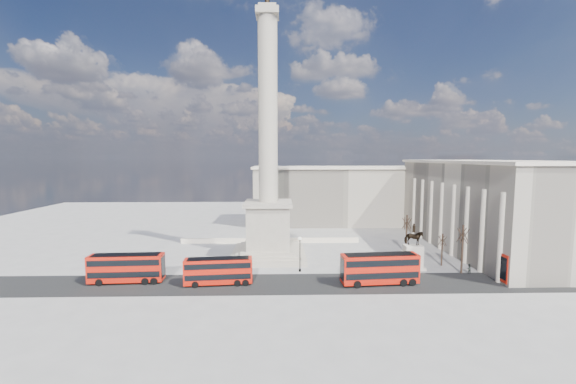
% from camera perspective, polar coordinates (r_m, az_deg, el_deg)
% --- Properties ---
extents(ground, '(180.00, 180.00, 0.00)m').
position_cam_1_polar(ground, '(65.06, -3.28, -11.57)').
color(ground, '#999691').
rests_on(ground, ground).
extents(asphalt_road, '(120.00, 9.00, 0.01)m').
position_cam_1_polar(asphalt_road, '(55.62, 1.69, -14.59)').
color(asphalt_road, black).
rests_on(asphalt_road, ground).
extents(nelsons_column, '(14.00, 14.00, 49.85)m').
position_cam_1_polar(nelsons_column, '(67.46, -3.20, 0.25)').
color(nelsons_column, '#A89E8C').
rests_on(nelsons_column, ground).
extents(balustrade_wall, '(40.00, 0.60, 1.10)m').
position_cam_1_polar(balustrade_wall, '(80.35, -2.89, -7.83)').
color(balustrade_wall, beige).
rests_on(balustrade_wall, ground).
extents(building_east, '(19.00, 46.00, 18.60)m').
position_cam_1_polar(building_east, '(84.45, 29.15, -1.83)').
color(building_east, beige).
rests_on(building_east, ground).
extents(building_northeast, '(51.00, 17.00, 16.60)m').
position_cam_1_polar(building_northeast, '(104.23, 8.51, -0.45)').
color(building_northeast, beige).
rests_on(building_northeast, ground).
extents(red_bus_a, '(11.11, 3.10, 4.46)m').
position_cam_1_polar(red_bus_a, '(60.53, -24.57, -11.09)').
color(red_bus_a, red).
rests_on(red_bus_a, ground).
extents(red_bus_b, '(10.26, 3.21, 4.09)m').
position_cam_1_polar(red_bus_b, '(55.57, -11.10, -12.38)').
color(red_bus_b, red).
rests_on(red_bus_b, ground).
extents(red_bus_c, '(11.78, 3.62, 4.70)m').
position_cam_1_polar(red_bus_c, '(56.33, 14.66, -11.86)').
color(red_bus_c, red).
rests_on(red_bus_c, ground).
extents(red_bus_d, '(11.73, 2.91, 4.74)m').
position_cam_1_polar(red_bus_d, '(67.03, 35.54, -9.90)').
color(red_bus_d, red).
rests_on(red_bus_d, ground).
extents(victorian_lamp, '(0.51, 0.51, 5.90)m').
position_cam_1_polar(victorian_lamp, '(60.14, 1.94, -9.56)').
color(victorian_lamp, black).
rests_on(victorian_lamp, ground).
extents(equestrian_statue, '(3.77, 2.83, 7.91)m').
position_cam_1_polar(equestrian_statue, '(65.45, 19.54, -9.30)').
color(equestrian_statue, beige).
rests_on(equestrian_statue, ground).
extents(bare_tree_near, '(1.96, 1.96, 8.57)m').
position_cam_1_polar(bare_tree_near, '(65.23, 26.45, -5.99)').
color(bare_tree_near, '#332319').
rests_on(bare_tree_near, ground).
extents(bare_tree_mid, '(1.60, 1.60, 6.07)m').
position_cam_1_polar(bare_tree_mid, '(68.61, 23.69, -7.01)').
color(bare_tree_mid, '#332319').
rests_on(bare_tree_mid, ground).
extents(bare_tree_far, '(2.00, 2.00, 8.16)m').
position_cam_1_polar(bare_tree_far, '(74.54, 18.67, -4.56)').
color(bare_tree_far, '#332319').
rests_on(bare_tree_far, ground).
extents(pedestrian_walking, '(0.71, 0.49, 1.86)m').
position_cam_1_polar(pedestrian_walking, '(63.17, 9.54, -11.28)').
color(pedestrian_walking, black).
rests_on(pedestrian_walking, ground).
extents(pedestrian_standing, '(0.96, 0.83, 1.68)m').
position_cam_1_polar(pedestrian_standing, '(66.93, 27.17, -10.95)').
color(pedestrian_standing, black).
rests_on(pedestrian_standing, ground).
extents(pedestrian_crossing, '(0.76, 1.03, 1.63)m').
position_cam_1_polar(pedestrian_crossing, '(64.32, 15.66, -11.22)').
color(pedestrian_crossing, black).
rests_on(pedestrian_crossing, ground).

